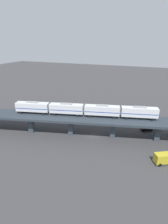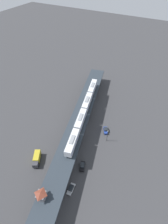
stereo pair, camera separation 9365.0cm
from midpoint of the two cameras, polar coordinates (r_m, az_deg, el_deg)
The scene contains 9 objects.
ground_plane at distance 59.97m, azimuth 27.30°, elevation -18.57°, with size 400.00×400.00×0.00m, color #38383A.
elevated_viaduct at distance 55.24m, azimuth 29.35°, elevation -15.32°, with size 30.48×91.29×7.05m.
subway_train at distance 55.20m, azimuth 31.48°, elevation -10.27°, with size 14.80×48.99×4.45m.
signal_hut at distance 44.04m, azimuth 37.67°, elevation -56.57°, with size 3.91×3.91×3.40m.
street_car_black at distance 55.30m, azimuth 38.35°, elevation -36.07°, with size 3.28×4.75×1.89m.
street_car_silver at distance 53.62m, azimuth 39.62°, elevation -46.44°, with size 2.34×4.58×1.89m.
street_car_blue at distance 65.38m, azimuth 38.52°, elevation -17.25°, with size 3.67×4.73×1.89m.
delivery_truck at distance 48.09m, azimuth 13.40°, elevation -38.47°, with size 5.46×7.39×3.20m.
street_lamp at distance 61.42m, azimuth 42.35°, elevation -19.89°, with size 0.44×0.44×6.94m.
Camera 2 is at (-28.70, 48.72, 65.70)m, focal length 28.00 mm.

